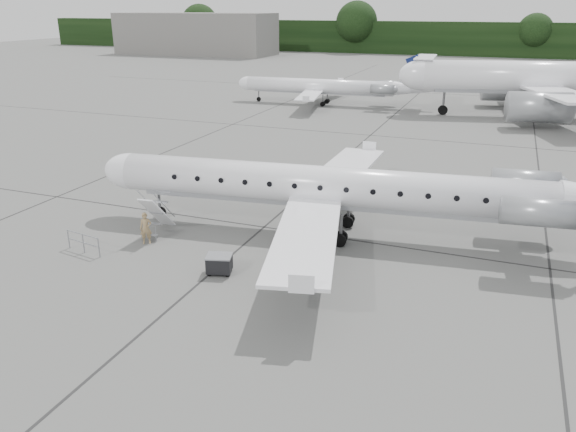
% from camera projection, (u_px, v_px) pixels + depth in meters
% --- Properties ---
extents(ground, '(320.00, 320.00, 0.00)m').
position_uv_depth(ground, '(335.00, 299.00, 23.75)').
color(ground, slate).
rests_on(ground, ground).
extents(treeline, '(260.00, 4.00, 8.00)m').
position_uv_depth(treeline, '(490.00, 39.00, 135.78)').
color(treeline, black).
rests_on(treeline, ground).
extents(terminal_building, '(40.00, 14.00, 10.00)m').
position_uv_depth(terminal_building, '(195.00, 34.00, 141.71)').
color(terminal_building, slate).
rests_on(terminal_building, ground).
extents(main_regional_jet, '(31.57, 24.45, 7.49)m').
position_uv_depth(main_regional_jet, '(327.00, 167.00, 29.34)').
color(main_regional_jet, white).
rests_on(main_regional_jet, ground).
extents(airstair, '(1.14, 2.51, 2.35)m').
position_uv_depth(airstair, '(157.00, 214.00, 30.18)').
color(airstair, white).
rests_on(airstair, ground).
extents(passenger, '(0.74, 0.66, 1.69)m').
position_uv_depth(passenger, '(146.00, 228.00, 29.06)').
color(passenger, '#9C8055').
rests_on(passenger, ground).
extents(safety_railing, '(2.18, 0.43, 1.00)m').
position_uv_depth(safety_railing, '(83.00, 243.00, 28.07)').
color(safety_railing, gray).
rests_on(safety_railing, ground).
extents(baggage_cart, '(1.33, 1.18, 0.97)m').
position_uv_depth(baggage_cart, '(219.00, 264.00, 25.90)').
color(baggage_cart, black).
rests_on(baggage_cart, ground).
extents(bg_narrowbody, '(38.36, 31.38, 12.08)m').
position_uv_depth(bg_narrowbody, '(548.00, 61.00, 60.53)').
color(bg_narrowbody, white).
rests_on(bg_narrowbody, ground).
extents(bg_regional_left, '(24.89, 18.62, 6.27)m').
position_uv_depth(bg_regional_left, '(319.00, 79.00, 69.61)').
color(bg_regional_left, white).
rests_on(bg_regional_left, ground).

